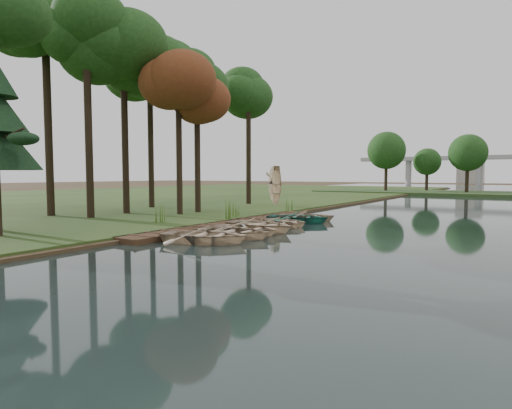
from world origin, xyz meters
The scene contains 25 objects.
ground centered at (0.00, 0.00, 0.00)m, with size 300.00×300.00×0.00m, color #3D2F1D.
boardwalk centered at (-1.60, 0.00, 0.15)m, with size 1.60×16.00×0.30m, color #372315.
peninsula centered at (8.00, 50.00, 0.23)m, with size 50.00×14.00×0.45m, color #2C441E.
far_trees centered at (4.67, 50.00, 6.43)m, with size 45.60×5.60×8.80m.
building_b centered at (-5.00, 145.00, 6.00)m, with size 8.00×8.00×12.00m, color #A5A5A0.
rowboat_0 centered at (1.07, -5.80, 0.45)m, with size 2.74×3.84×0.80m, color #CBB293.
rowboat_1 centered at (1.28, -3.94, 0.43)m, with size 2.65×3.71×0.77m, color #CBB293.
rowboat_2 centered at (1.06, -2.68, 0.42)m, with size 2.56×3.59×0.74m, color #CBB293.
rowboat_3 centered at (1.01, -1.25, 0.46)m, with size 2.85×3.99×0.83m, color #CBB293.
rowboat_4 centered at (0.90, 0.51, 0.37)m, with size 2.20×3.08×0.64m, color #CBB293.
rowboat_5 centered at (0.88, 1.65, 0.37)m, with size 2.20×3.08×0.64m, color #CBB293.
rowboat_6 centered at (0.91, 3.35, 0.44)m, with size 2.71×3.79×0.79m, color #2D7F6B.
rowboat_7 centered at (0.86, 4.60, 0.42)m, with size 2.57×3.60×0.75m, color #CBB293.
stored_rowboat centered at (-5.46, 11.56, 0.66)m, with size 2.48×3.47×0.72m, color #CBB293.
tree_1 centered at (-10.56, -3.05, 11.33)m, with size 4.88×4.88×13.23m.
tree_2 centered at (-7.41, 1.76, 8.52)m, with size 4.57×4.57×10.23m.
tree_3 centered at (-11.11, 0.27, 11.24)m, with size 5.25×5.25×13.28m.
tree_4 centered at (-7.44, 3.71, 9.37)m, with size 4.35×4.35×11.03m.
tree_5 centered at (-13.75, 5.17, 11.17)m, with size 5.83×5.83×13.42m.
tree_6 centered at (-9.34, 13.17, 10.93)m, with size 4.81×4.81×12.80m.
tree_7 centered at (-13.97, -3.63, 12.60)m, with size 4.37×4.37×14.42m.
reeds_0 centered at (-4.70, -2.73, 0.82)m, with size 0.60×0.60×1.05m, color #3F661E.
reeds_1 centered at (-2.60, 1.02, 0.86)m, with size 0.60×0.60×1.11m, color #3F661E.
reeds_2 centered at (-3.27, 2.50, 0.75)m, with size 0.60×0.60×0.90m, color #3F661E.
reeds_3 centered at (-2.60, 8.70, 0.74)m, with size 0.60×0.60×0.88m, color #3F661E.
Camera 1 is at (12.96, -20.07, 3.02)m, focal length 30.00 mm.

